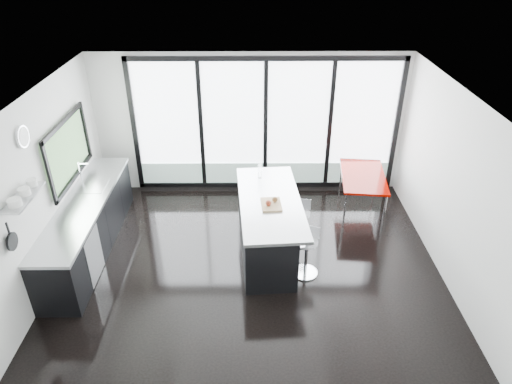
{
  "coord_description": "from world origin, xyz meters",
  "views": [
    {
      "loc": [
        0.06,
        -5.85,
        4.72
      ],
      "look_at": [
        0.1,
        0.3,
        1.15
      ],
      "focal_mm": 32.0,
      "sensor_mm": 36.0,
      "label": 1
    }
  ],
  "objects_px": {
    "bar_stool_near": "(306,257)",
    "red_table": "(361,193)",
    "island": "(265,225)",
    "bar_stool_far": "(299,228)"
  },
  "relations": [
    {
      "from": "bar_stool_near",
      "to": "red_table",
      "type": "height_order",
      "value": "red_table"
    },
    {
      "from": "bar_stool_near",
      "to": "red_table",
      "type": "distance_m",
      "value": 2.26
    },
    {
      "from": "island",
      "to": "bar_stool_near",
      "type": "distance_m",
      "value": 0.92
    },
    {
      "from": "bar_stool_far",
      "to": "red_table",
      "type": "bearing_deg",
      "value": 55.14
    },
    {
      "from": "island",
      "to": "bar_stool_far",
      "type": "bearing_deg",
      "value": 15.3
    },
    {
      "from": "bar_stool_near",
      "to": "red_table",
      "type": "relative_size",
      "value": 0.45
    },
    {
      "from": "island",
      "to": "red_table",
      "type": "distance_m",
      "value": 2.23
    },
    {
      "from": "bar_stool_near",
      "to": "bar_stool_far",
      "type": "distance_m",
      "value": 0.82
    },
    {
      "from": "bar_stool_far",
      "to": "red_table",
      "type": "relative_size",
      "value": 0.45
    },
    {
      "from": "island",
      "to": "red_table",
      "type": "height_order",
      "value": "island"
    }
  ]
}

